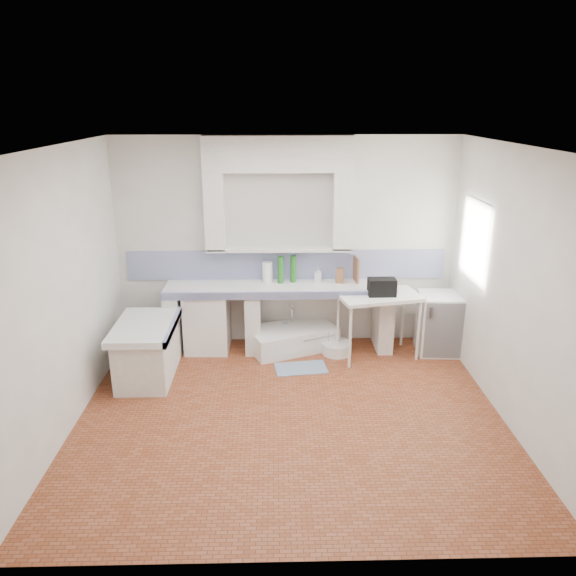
{
  "coord_description": "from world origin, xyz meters",
  "views": [
    {
      "loc": [
        -0.15,
        -5.16,
        3.19
      ],
      "look_at": [
        0.0,
        1.0,
        1.1
      ],
      "focal_mm": 34.33,
      "sensor_mm": 36.0,
      "label": 1
    }
  ],
  "objects_px": {
    "side_table": "(378,326)",
    "fridge": "(438,323)",
    "stove": "(207,321)",
    "sink": "(292,339)"
  },
  "relations": [
    {
      "from": "stove",
      "to": "side_table",
      "type": "bearing_deg",
      "value": -5.28
    },
    {
      "from": "side_table",
      "to": "stove",
      "type": "bearing_deg",
      "value": 160.6
    },
    {
      "from": "side_table",
      "to": "fridge",
      "type": "relative_size",
      "value": 1.28
    },
    {
      "from": "side_table",
      "to": "fridge",
      "type": "height_order",
      "value": "fridge"
    },
    {
      "from": "stove",
      "to": "side_table",
      "type": "distance_m",
      "value": 2.26
    },
    {
      "from": "fridge",
      "to": "sink",
      "type": "bearing_deg",
      "value": 179.38
    },
    {
      "from": "stove",
      "to": "sink",
      "type": "distance_m",
      "value": 1.17
    },
    {
      "from": "stove",
      "to": "side_table",
      "type": "xyz_separation_m",
      "value": [
        2.24,
        -0.28,
        0.02
      ]
    },
    {
      "from": "sink",
      "to": "fridge",
      "type": "xyz_separation_m",
      "value": [
        1.94,
        -0.14,
        0.27
      ]
    },
    {
      "from": "side_table",
      "to": "fridge",
      "type": "bearing_deg",
      "value": -4.18
    }
  ]
}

